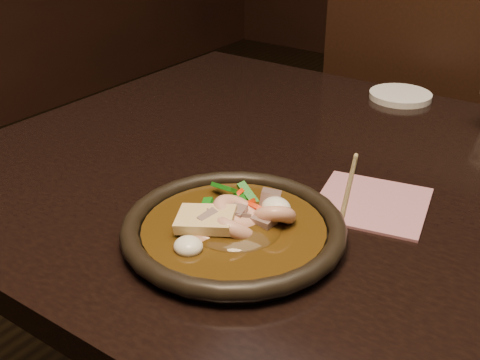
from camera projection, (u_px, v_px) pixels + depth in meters
The scene contains 6 objects.
chair at pixel (423, 145), 1.53m from camera, with size 0.47×0.47×0.98m.
plate at pixel (234, 230), 0.74m from camera, with size 0.28×0.28×0.03m.
stirfry at pixel (234, 224), 0.74m from camera, with size 0.15×0.17×0.06m.
saucer_left at pixel (400, 96), 1.20m from camera, with size 0.12×0.12×0.01m, color white.
chopsticks at pixel (348, 193), 0.85m from camera, with size 0.10×0.24×0.01m.
napkin at pixel (372, 203), 0.82m from camera, with size 0.15×0.15×0.00m, color #A96874.
Camera 1 is at (0.12, -0.73, 1.16)m, focal length 45.00 mm.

